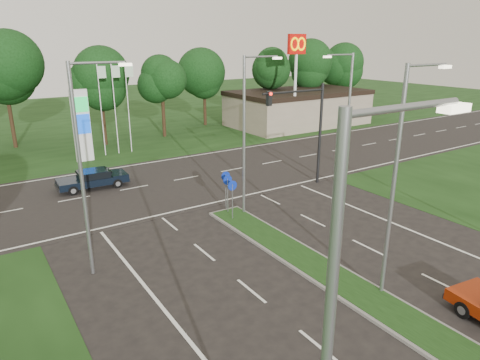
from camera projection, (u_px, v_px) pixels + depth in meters
verge_far at (73, 119)px, 55.83m from camera, size 160.00×50.00×0.02m
cross_road at (174, 181)px, 31.16m from camera, size 160.00×12.00×0.02m
median_kerb at (412, 325)px, 15.24m from camera, size 2.00×26.00×0.12m
commercial_building at (298, 108)px, 51.54m from camera, size 16.00×9.00×4.00m
streetlight_median_near at (399, 172)px, 15.79m from camera, size 2.53×0.22×9.00m
streetlight_median_far at (247, 128)px, 23.75m from camera, size 2.53×0.22×9.00m
streetlight_left_far at (85, 161)px, 17.31m from camera, size 2.53×0.22×9.00m
streetlight_right_far at (346, 116)px, 27.81m from camera, size 2.53×0.22×9.00m
traffic_signal at (307, 120)px, 28.69m from camera, size 5.10×0.42×7.00m
median_signs at (228, 187)px, 24.59m from camera, size 1.16×1.76×2.38m
gas_pylon at (84, 123)px, 35.40m from camera, size 5.80×1.26×8.00m
mcdonalds_sign at (296, 58)px, 44.40m from camera, size 2.20×0.47×10.40m
treeline_far at (102, 72)px, 41.77m from camera, size 6.00×6.00×9.90m
navy_sedan at (93, 179)px, 29.42m from camera, size 4.65×2.06×1.26m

